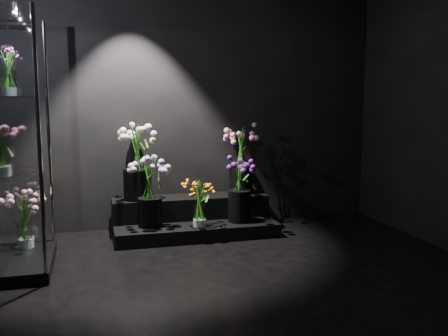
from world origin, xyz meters
name	(u,v)px	position (x,y,z in m)	size (l,w,h in m)	color
floor	(254,292)	(0.00, 0.00, 0.00)	(4.00, 4.00, 0.00)	black
wall_back	(196,95)	(0.00, 2.00, 1.40)	(4.00, 4.00, 0.00)	black
display_riser	(193,218)	(-0.11, 1.68, 0.15)	(1.61, 0.72, 0.36)	black
display_case	(10,144)	(-1.71, 0.97, 1.01)	(0.55, 0.92, 2.03)	black
bouquet_orange_bells	(200,202)	(-0.10, 1.38, 0.37)	(0.34, 0.34, 0.46)	white
bouquet_lilac	(150,186)	(-0.56, 1.51, 0.53)	(0.43, 0.43, 0.68)	black
bouquet_purple	(239,185)	(0.33, 1.47, 0.51)	(0.37, 0.37, 0.64)	black
bouquet_cream_roses	(137,158)	(-0.65, 1.75, 0.78)	(0.48, 0.48, 0.75)	black
bouquet_pink_roses	(241,156)	(0.45, 1.81, 0.76)	(0.37, 0.37, 0.70)	black
bouquet_case_pink	(0,148)	(-1.75, 0.77, 1.00)	(0.31, 0.31, 0.41)	white
bouquet_case_magenta	(8,71)	(-1.70, 1.09, 1.59)	(0.28, 0.28, 0.39)	white
bouquet_case_base_pink	(24,219)	(-1.67, 1.22, 0.34)	(0.35, 0.35, 0.48)	white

